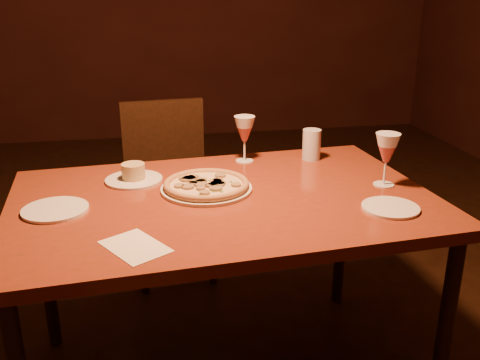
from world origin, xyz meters
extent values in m
plane|color=#321A10|center=(0.00, 0.00, 0.00)|extent=(7.00, 7.00, 0.00)
cube|color=maroon|center=(0.28, -0.24, 0.76)|extent=(1.52, 1.04, 0.04)
cylinder|color=black|center=(-0.41, 0.12, 0.37)|extent=(0.05, 0.05, 0.74)
cylinder|color=black|center=(0.98, -0.59, 0.37)|extent=(0.05, 0.05, 0.74)
cylinder|color=black|center=(0.91, 0.22, 0.37)|extent=(0.05, 0.05, 0.74)
cube|color=black|center=(0.14, 0.65, 0.47)|extent=(0.47, 0.47, 0.04)
cube|color=black|center=(0.13, 0.86, 0.70)|extent=(0.44, 0.07, 0.42)
cylinder|color=black|center=(-0.02, 0.46, 0.22)|extent=(0.04, 0.04, 0.45)
cylinder|color=black|center=(-0.05, 0.82, 0.22)|extent=(0.04, 0.04, 0.45)
cylinder|color=black|center=(0.33, 0.49, 0.22)|extent=(0.04, 0.04, 0.45)
cylinder|color=black|center=(0.30, 0.85, 0.22)|extent=(0.04, 0.04, 0.45)
cylinder|color=white|center=(0.23, -0.16, 0.78)|extent=(0.33, 0.33, 0.01)
cylinder|color=beige|center=(0.23, -0.16, 0.80)|extent=(0.30, 0.30, 0.01)
torus|color=tan|center=(0.23, -0.16, 0.80)|extent=(0.31, 0.31, 0.02)
cylinder|color=white|center=(-0.02, -0.02, 0.78)|extent=(0.21, 0.21, 0.01)
cylinder|color=tan|center=(-0.02, -0.02, 0.82)|extent=(0.09, 0.09, 0.06)
cylinder|color=silver|center=(0.71, 0.12, 0.84)|extent=(0.08, 0.08, 0.13)
cylinder|color=white|center=(-0.28, -0.26, 0.78)|extent=(0.21, 0.21, 0.01)
cylinder|color=white|center=(0.81, -0.45, 0.78)|extent=(0.19, 0.19, 0.01)
cube|color=white|center=(-0.02, -0.57, 0.78)|extent=(0.22, 0.24, 0.00)
camera|label=1|loc=(0.02, -1.95, 1.47)|focal=40.00mm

